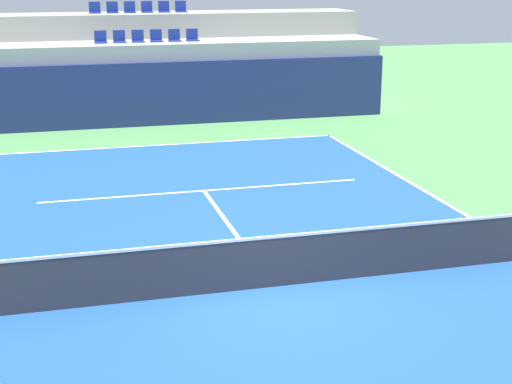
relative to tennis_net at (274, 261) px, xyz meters
name	(u,v)px	position (x,y,z in m)	size (l,w,h in m)	color
ground_plane	(274,287)	(0.00, 0.00, -0.51)	(80.00, 80.00, 0.00)	#4C8C4C
court_surface	(274,287)	(0.00, 0.00, -0.50)	(11.00, 24.00, 0.01)	#1E4C99
baseline_far	(170,144)	(0.00, 11.95, -0.50)	(11.00, 0.10, 0.00)	white
service_line_far	(204,191)	(0.00, 6.40, -0.50)	(8.26, 0.10, 0.00)	white
centre_service_line	(233,230)	(0.00, 3.20, -0.50)	(0.10, 6.40, 0.00)	white
back_wall	(155,94)	(0.00, 15.28, 0.63)	(17.47, 0.30, 2.27)	navy
stands_tier_lower	(149,81)	(0.00, 16.63, 0.92)	(17.47, 2.40, 2.85)	#9E9E99
stands_tier_upper	(141,61)	(0.00, 19.03, 1.38)	(17.47, 2.40, 3.78)	#9E9E99
seating_row_lower	(147,38)	(0.00, 16.73, 2.47)	(3.83, 0.44, 0.44)	navy
seating_row_upper	(139,9)	(0.00, 19.13, 3.39)	(3.83, 0.44, 0.44)	navy
tennis_net	(274,261)	(0.00, 0.00, 0.00)	(11.08, 0.08, 1.07)	black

